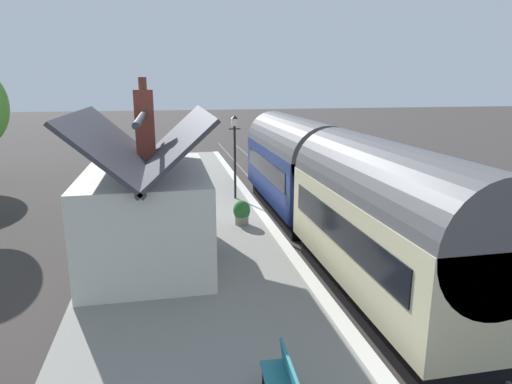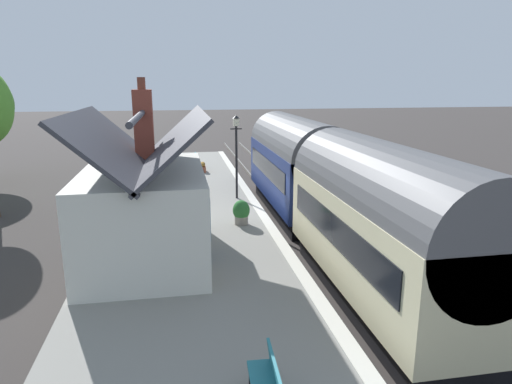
# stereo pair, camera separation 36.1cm
# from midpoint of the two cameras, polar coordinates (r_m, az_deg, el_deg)

# --- Properties ---
(ground_plane) EXTENTS (160.00, 160.00, 0.00)m
(ground_plane) POSITION_cam_midpoint_polar(r_m,az_deg,el_deg) (17.98, 4.97, -5.01)
(ground_plane) COLOR #383330
(platform) EXTENTS (32.00, 6.07, 0.83)m
(platform) POSITION_cam_midpoint_polar(r_m,az_deg,el_deg) (17.28, -8.08, -4.44)
(platform) COLOR gray
(platform) RESTS_ON ground
(platform_edge_coping) EXTENTS (32.00, 0.36, 0.02)m
(platform_edge_coping) POSITION_cam_midpoint_polar(r_m,az_deg,el_deg) (17.46, 1.28, -2.65)
(platform_edge_coping) COLOR beige
(platform_edge_coping) RESTS_ON platform
(rail_near) EXTENTS (52.00, 0.08, 0.14)m
(rail_near) POSITION_cam_midpoint_polar(r_m,az_deg,el_deg) (18.43, 9.86, -4.46)
(rail_near) COLOR gray
(rail_near) RESTS_ON ground
(rail_far) EXTENTS (52.00, 0.08, 0.14)m
(rail_far) POSITION_cam_midpoint_polar(r_m,az_deg,el_deg) (18.00, 5.53, -4.76)
(rail_far) COLOR gray
(rail_far) RESTS_ON ground
(train) EXTENTS (17.20, 2.73, 4.32)m
(train) POSITION_cam_midpoint_polar(r_m,az_deg,el_deg) (16.03, 9.85, 0.73)
(train) COLOR black
(train) RESTS_ON ground
(station_building) EXTENTS (5.90, 3.57, 5.12)m
(station_building) POSITION_cam_midpoint_polar(r_m,az_deg,el_deg) (13.11, -13.17, -2.05)
(station_building) COLOR silver
(station_building) RESTS_ON platform
(bench_by_lamp) EXTENTS (1.41, 0.46, 0.88)m
(bench_by_lamp) POSITION_cam_midpoint_polar(r_m,az_deg,el_deg) (26.56, -7.45, 4.02)
(bench_by_lamp) COLOR #26727F
(bench_by_lamp) RESTS_ON platform
(planter_edge_near) EXTENTS (0.66, 0.66, 0.86)m
(planter_edge_near) POSITION_cam_midpoint_polar(r_m,az_deg,el_deg) (22.70, -9.35, 2.26)
(planter_edge_near) COLOR #9E5138
(planter_edge_near) RESTS_ON platform
(planter_by_door) EXTENTS (0.76, 0.32, 0.63)m
(planter_by_door) POSITION_cam_midpoint_polar(r_m,az_deg,el_deg) (27.23, -12.89, 3.66)
(planter_by_door) COLOR gray
(planter_by_door) RESTS_ON platform
(planter_bench_left) EXTENTS (0.73, 0.32, 0.57)m
(planter_bench_left) POSITION_cam_midpoint_polar(r_m,az_deg,el_deg) (25.53, -6.42, 3.19)
(planter_bench_left) COLOR #9E5138
(planter_bench_left) RESTS_ON platform
(planter_under_sign) EXTENTS (0.61, 0.61, 0.88)m
(planter_under_sign) POSITION_cam_midpoint_polar(r_m,az_deg,el_deg) (15.99, -1.25, -2.59)
(planter_under_sign) COLOR gray
(planter_under_sign) RESTS_ON platform
(lamp_post_platform) EXTENTS (0.32, 0.50, 3.62)m
(lamp_post_platform) POSITION_cam_midpoint_polar(r_m,az_deg,el_deg) (19.20, -2.00, 6.56)
(lamp_post_platform) COLOR black
(lamp_post_platform) RESTS_ON platform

